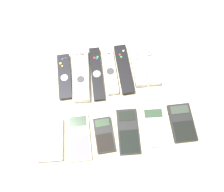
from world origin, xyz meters
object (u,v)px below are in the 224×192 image
Objects in this scene: calculator_4 at (155,127)px; calculator_2 at (104,135)px; remote_3 at (110,71)px; remote_5 at (138,68)px; calculator_5 at (182,122)px; calculator_1 at (79,137)px; remote_6 at (151,66)px; remote_0 at (65,76)px; remote_2 at (97,73)px; calculator_0 at (50,140)px; remote_4 at (124,69)px; calculator_3 at (128,131)px; remote_1 at (81,75)px.

calculator_2 is at bearing -174.52° from calculator_4.
remote_3 is 1.54× the size of calculator_2.
calculator_5 is (0.11, -0.23, -0.00)m from remote_5.
calculator_1 is 0.08m from calculator_2.
remote_3 is 1.17× the size of remote_6.
remote_0 is 1.16× the size of calculator_1.
remote_5 is (0.16, 0.00, 0.00)m from remote_2.
remote_0 is 0.24m from calculator_1.
remote_2 is at bearing 141.03° from calculator_5.
remote_0 and remote_2 have the same top height.
calculator_5 is at bearing 5.46° from calculator_4.
calculator_4 is (0.36, -0.00, -0.00)m from calculator_0.
remote_6 is 0.24m from calculator_5.
remote_2 is 0.24m from calculator_2.
remote_4 reaches higher than calculator_3.
calculator_2 reaches higher than calculator_1.
calculator_2 is 0.85× the size of calculator_4.
remote_0 is 0.85× the size of remote_1.
calculator_3 is at bearing -69.71° from remote_2.
remote_3 is 0.11m from remote_5.
remote_5 is 1.12× the size of calculator_5.
calculator_4 is at bearing 2.89° from calculator_0.
remote_6 is 0.32m from calculator_2.
remote_0 is 0.38m from calculator_4.
remote_6 is 0.24m from calculator_4.
calculator_5 is (0.27, 0.01, -0.00)m from calculator_2.
remote_2 is at bearing -176.95° from remote_6.
calculator_0 is 0.18m from calculator_2.
calculator_2 is (0.12, -0.24, -0.00)m from remote_0.
calculator_3 is at bearing 0.04° from calculator_1.
calculator_0 is at bearing -114.29° from remote_1.
calculator_0 is (-0.23, -0.23, -0.00)m from remote_3.
remote_1 is at bearing 65.08° from calculator_0.
remote_6 is at bearing 65.21° from calculator_3.
remote_6 is 1.10× the size of calculator_0.
remote_2 is 1.53× the size of calculator_0.
calculator_4 is (0.18, 0.00, -0.00)m from calculator_2.
remote_0 is 0.31m from calculator_3.
remote_4 is at bearing 4.41° from remote_3.
remote_3 is 0.24m from calculator_2.
remote_0 is at bearing 179.30° from remote_3.
remote_4 is at bearing 110.70° from calculator_4.
calculator_1 is at bearing -175.82° from calculator_4.
calculator_2 is (-0.16, -0.24, -0.00)m from remote_5.
calculator_3 is (0.26, -0.00, -0.00)m from calculator_0.
remote_1 is 1.36× the size of remote_6.
remote_0 is 0.90× the size of remote_4.
calculator_0 is at bearing -127.49° from remote_2.
remote_1 is 0.22m from remote_5.
remote_2 is 0.25m from calculator_1.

